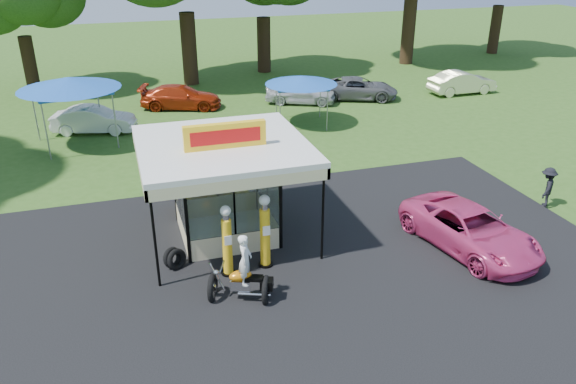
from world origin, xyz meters
name	(u,v)px	position (x,y,z in m)	size (l,w,h in m)	color
ground	(334,306)	(0.00, 0.00, 0.00)	(120.00, 120.00, 0.00)	#2F5219
asphalt_apron	(310,269)	(0.00, 2.00, 0.02)	(20.00, 14.00, 0.04)	black
gas_station_kiosk	(225,188)	(-2.00, 4.99, 1.78)	(5.40, 5.40, 4.18)	white
gas_pump_left	(227,243)	(-2.47, 2.48, 1.12)	(0.44, 0.44, 2.35)	black
gas_pump_right	(265,233)	(-1.26, 2.62, 1.18)	(0.46, 0.46, 2.46)	black
motorcycle	(243,274)	(-2.32, 1.09, 0.84)	(1.91, 1.43, 2.17)	black
spare_tires	(175,258)	(-3.99, 3.36, 0.34)	(0.86, 0.78, 0.70)	black
kiosk_car	(215,196)	(-2.00, 7.20, 0.48)	(1.13, 2.82, 0.96)	yellow
pink_sedan	(470,229)	(5.45, 1.69, 0.70)	(2.31, 5.02, 1.39)	#D53977
spectator_east_a	(547,187)	(10.08, 3.58, 0.78)	(1.01, 0.58, 1.56)	black
bg_car_a	(94,120)	(-6.34, 17.98, 0.69)	(1.47, 4.20, 1.38)	white
bg_car_b	(181,97)	(-1.39, 21.17, 0.69)	(1.93, 4.75, 1.38)	#9E270C
bg_car_c	(301,92)	(5.78, 20.06, 0.73)	(1.72, 4.27, 1.45)	#B4B5B9
bg_car_d	(359,88)	(9.61, 19.95, 0.68)	(2.24, 4.86, 1.35)	#575759
bg_car_e	(462,83)	(16.56, 19.13, 0.73)	(1.54, 4.41, 1.45)	beige
tent_west	(69,84)	(-7.14, 16.34, 3.04)	(4.80, 4.80, 3.36)	gray
tent_east	(301,80)	(4.42, 16.02, 2.44)	(3.86, 3.86, 2.70)	gray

